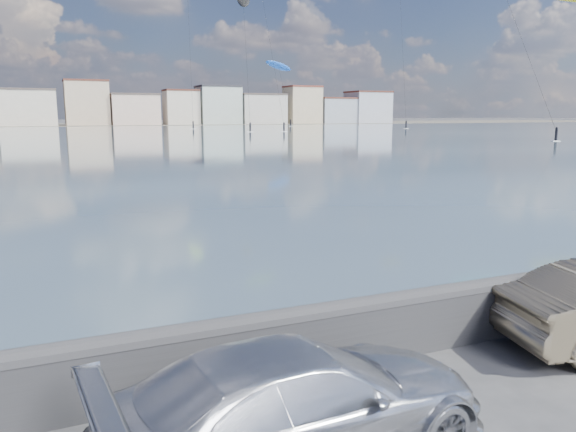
{
  "coord_description": "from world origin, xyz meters",
  "views": [
    {
      "loc": [
        -2.71,
        -4.53,
        3.91
      ],
      "look_at": [
        1.0,
        4.0,
        2.2
      ],
      "focal_mm": 35.0,
      "sensor_mm": 36.0,
      "label": 1
    }
  ],
  "objects": [
    {
      "name": "kitesurfer_1",
      "position": [
        39.89,
        117.89,
        28.15
      ],
      "size": [
        6.49,
        17.37,
        31.34
      ],
      "color": "black",
      "rests_on": "ground"
    },
    {
      "name": "bay_water",
      "position": [
        0.0,
        91.5,
        0.01
      ],
      "size": [
        500.0,
        177.0,
        0.0
      ],
      "primitive_type": "cube",
      "color": "#384859",
      "rests_on": "ground"
    },
    {
      "name": "far_shore_strip",
      "position": [
        0.0,
        200.0,
        0.01
      ],
      "size": [
        500.0,
        60.0,
        0.0
      ],
      "primitive_type": "cube",
      "color": "#4C473D",
      "rests_on": "ground"
    },
    {
      "name": "kitesurfer_14",
      "position": [
        65.6,
        159.73,
        17.96
      ],
      "size": [
        11.1,
        13.95,
        20.27
      ],
      "color": "blue",
      "rests_on": "ground"
    },
    {
      "name": "car_silver",
      "position": [
        -0.24,
        0.83,
        0.68
      ],
      "size": [
        4.8,
        2.27,
        1.35
      ],
      "primitive_type": "imported",
      "rotation": [
        0.0,
        0.0,
        1.65
      ],
      "color": "silver",
      "rests_on": "ground"
    },
    {
      "name": "seawall",
      "position": [
        0.0,
        2.7,
        0.58
      ],
      "size": [
        400.0,
        0.36,
        1.08
      ],
      "color": "#28282B",
      "rests_on": "ground"
    },
    {
      "name": "far_buildings",
      "position": [
        1.31,
        186.0,
        6.03
      ],
      "size": [
        240.79,
        13.26,
        14.6
      ],
      "color": "#B2B7C6",
      "rests_on": "ground"
    }
  ]
}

